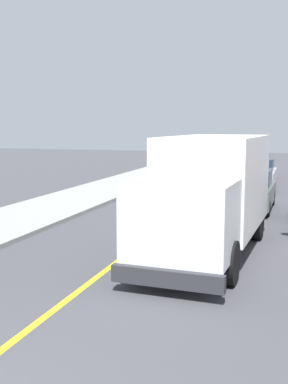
% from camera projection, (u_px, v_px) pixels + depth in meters
% --- Properties ---
extents(centre_line_yellow, '(0.16, 56.00, 0.01)m').
position_uv_depth(centre_line_yellow, '(142.00, 242.00, 14.43)').
color(centre_line_yellow, gold).
rests_on(centre_line_yellow, ground).
extents(box_truck, '(2.80, 7.30, 3.20)m').
position_uv_depth(box_truck, '(210.00, 189.00, 13.11)').
color(box_truck, white).
rests_on(box_truck, ground).
extents(parked_car_near, '(1.89, 4.44, 1.67)m').
position_uv_depth(parked_car_near, '(251.00, 191.00, 20.07)').
color(parked_car_near, '#4C564C').
rests_on(parked_car_near, ground).
extents(parked_car_mid, '(1.82, 4.41, 1.67)m').
position_uv_depth(parked_car_mid, '(258.00, 175.00, 26.54)').
color(parked_car_mid, '#B7B7BC').
rests_on(parked_car_mid, ground).
extents(parked_car_far, '(1.84, 4.42, 1.67)m').
position_uv_depth(parked_car_far, '(256.00, 166.00, 31.90)').
color(parked_car_far, maroon).
rests_on(parked_car_far, ground).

